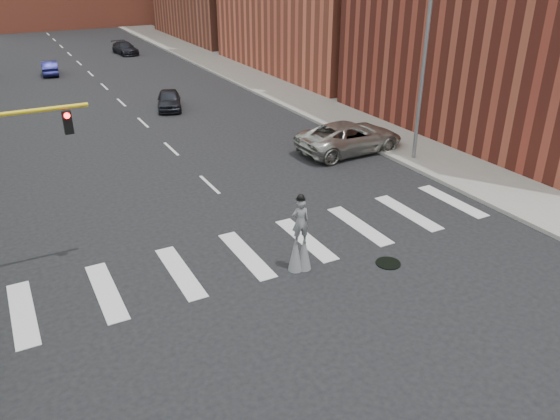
# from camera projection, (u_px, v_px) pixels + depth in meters

# --- Properties ---
(ground_plane) EXTENTS (160.00, 160.00, 0.00)m
(ground_plane) POSITION_uv_depth(u_px,v_px,m) (289.00, 259.00, 20.11)
(ground_plane) COLOR black
(ground_plane) RESTS_ON ground
(sidewalk_right) EXTENTS (5.00, 90.00, 0.18)m
(sidewalk_right) POSITION_uv_depth(u_px,v_px,m) (275.00, 86.00, 45.30)
(sidewalk_right) COLOR gray
(sidewalk_right) RESTS_ON ground
(manhole) EXTENTS (0.90, 0.90, 0.04)m
(manhole) POSITION_uv_depth(u_px,v_px,m) (388.00, 263.00, 19.78)
(manhole) COLOR black
(manhole) RESTS_ON ground
(streetlight) EXTENTS (2.05, 0.20, 9.00)m
(streetlight) POSITION_uv_depth(u_px,v_px,m) (422.00, 69.00, 27.42)
(streetlight) COLOR slate
(streetlight) RESTS_ON ground
(stilt_performer) EXTENTS (0.83, 0.58, 2.92)m
(stilt_performer) POSITION_uv_depth(u_px,v_px,m) (300.00, 241.00, 18.98)
(stilt_performer) COLOR #332214
(stilt_performer) RESTS_ON ground
(suv_crossing) EXTENTS (6.26, 3.05, 1.71)m
(suv_crossing) POSITION_uv_depth(u_px,v_px,m) (350.00, 137.00, 30.46)
(suv_crossing) COLOR #A7A49D
(suv_crossing) RESTS_ON ground
(car_near) EXTENTS (2.67, 4.27, 1.36)m
(car_near) POSITION_uv_depth(u_px,v_px,m) (169.00, 100.00, 38.88)
(car_near) COLOR black
(car_near) RESTS_ON ground
(car_mid) EXTENTS (1.71, 3.97, 1.27)m
(car_mid) POSITION_uv_depth(u_px,v_px,m) (50.00, 68.00, 49.67)
(car_mid) COLOR #171850
(car_mid) RESTS_ON ground
(car_far) EXTENTS (2.29, 4.61, 1.29)m
(car_far) POSITION_uv_depth(u_px,v_px,m) (125.00, 48.00, 59.66)
(car_far) COLOR black
(car_far) RESTS_ON ground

